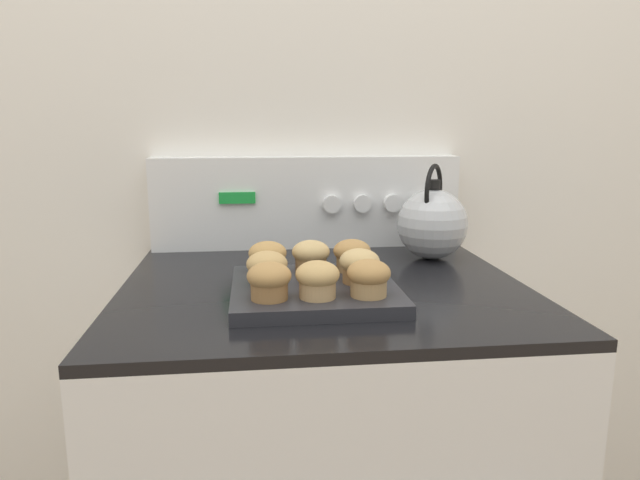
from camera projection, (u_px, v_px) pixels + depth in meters
wall_back at (304, 123)px, 1.34m from camera, size 8.00×0.05×2.40m
control_panel at (308, 202)px, 1.33m from camera, size 0.71×0.07×0.21m
muffin_pan at (314, 290)px, 0.96m from camera, size 0.28×0.28×0.02m
muffin_r0_c0 at (269, 280)px, 0.87m from camera, size 0.07×0.07×0.06m
muffin_r0_c1 at (318, 279)px, 0.88m from camera, size 0.07×0.07×0.06m
muffin_r0_c2 at (369, 277)px, 0.89m from camera, size 0.07×0.07×0.06m
muffin_r1_c0 at (267, 268)px, 0.94m from camera, size 0.07×0.07×0.06m
muffin_r1_c2 at (359, 265)px, 0.96m from camera, size 0.07×0.07×0.06m
muffin_r2_c0 at (268, 257)px, 1.02m from camera, size 0.07×0.07×0.06m
muffin_r2_c1 at (311, 256)px, 1.03m from camera, size 0.07×0.07×0.06m
muffin_r2_c2 at (352, 255)px, 1.04m from camera, size 0.07×0.07×0.06m
tea_kettle at (432, 223)px, 1.22m from camera, size 0.15×0.17×0.20m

